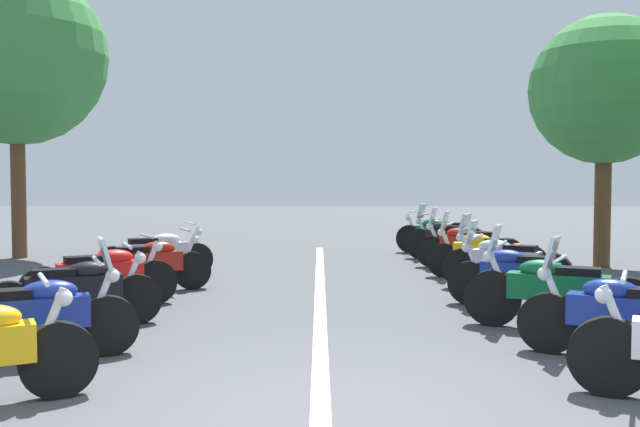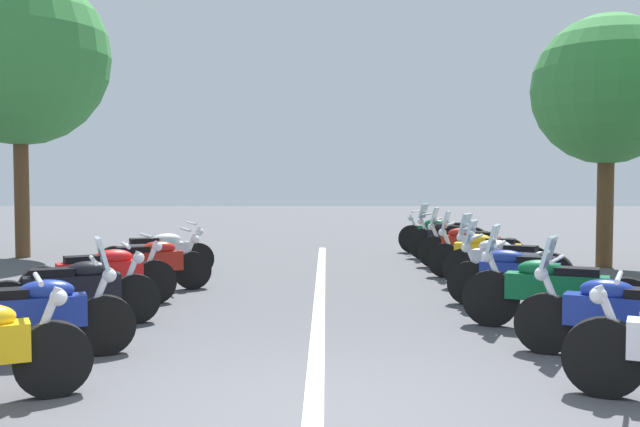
{
  "view_description": "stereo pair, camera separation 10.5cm",
  "coord_description": "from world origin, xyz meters",
  "views": [
    {
      "loc": [
        -5.04,
        0.01,
        1.77
      ],
      "look_at": [
        5.94,
        0.0,
        1.22
      ],
      "focal_mm": 39.35,
      "sensor_mm": 36.0,
      "label": 1
    },
    {
      "loc": [
        -5.04,
        -0.1,
        1.77
      ],
      "look_at": [
        5.94,
        0.0,
        1.22
      ],
      "focal_mm": 39.35,
      "sensor_mm": 36.0,
      "label": 2
    }
  ],
  "objects": [
    {
      "name": "motorcycle_right_row_7",
      "position": [
        10.08,
        -2.8,
        0.47
      ],
      "size": [
        1.09,
        1.85,
        1.22
      ],
      "rotation": [
        0.0,
        0.0,
        1.09
      ],
      "color": "black",
      "rests_on": "ground_plane"
    },
    {
      "name": "motorcycle_left_row_4",
      "position": [
        5.82,
        2.68,
        0.45
      ],
      "size": [
        1.02,
        1.9,
        0.98
      ],
      "rotation": [
        0.0,
        0.0,
        -1.15
      ],
      "color": "black",
      "rests_on": "ground_plane"
    },
    {
      "name": "motorcycle_left_row_2",
      "position": [
        3.15,
        2.88,
        0.45
      ],
      "size": [
        1.0,
        1.93,
        0.98
      ],
      "rotation": [
        0.0,
        0.0,
        -1.17
      ],
      "color": "black",
      "rests_on": "ground_plane"
    },
    {
      "name": "motorcycle_right_row_3",
      "position": [
        4.47,
        -2.7,
        0.46
      ],
      "size": [
        1.02,
        1.86,
        1.19
      ],
      "rotation": [
        0.0,
        0.0,
        1.14
      ],
      "color": "black",
      "rests_on": "ground_plane"
    },
    {
      "name": "motorcycle_left_row_5",
      "position": [
        7.37,
        2.91,
        0.45
      ],
      "size": [
        1.08,
        1.93,
        0.98
      ],
      "rotation": [
        0.0,
        0.0,
        -1.12
      ],
      "color": "black",
      "rests_on": "ground_plane"
    },
    {
      "name": "motorcycle_right_row_5",
      "position": [
        7.22,
        -2.9,
        0.46
      ],
      "size": [
        0.97,
        2.04,
        1.2
      ],
      "rotation": [
        0.0,
        0.0,
        1.23
      ],
      "color": "black",
      "rests_on": "ground_plane"
    },
    {
      "name": "ground_plane",
      "position": [
        0.0,
        0.0,
        0.0
      ],
      "size": [
        80.0,
        80.0,
        0.0
      ],
      "primitive_type": "plane",
      "color": "#4C4C51"
    },
    {
      "name": "lane_centre_stripe",
      "position": [
        4.48,
        0.0,
        0.0
      ],
      "size": [
        16.68,
        0.16,
        0.01
      ],
      "primitive_type": "cube",
      "color": "beige",
      "rests_on": "ground_plane"
    },
    {
      "name": "motorcycle_right_row_8",
      "position": [
        11.32,
        -2.8,
        0.47
      ],
      "size": [
        1.14,
        1.98,
        1.01
      ],
      "rotation": [
        0.0,
        0.0,
        1.09
      ],
      "color": "black",
      "rests_on": "ground_plane"
    },
    {
      "name": "motorcycle_right_row_6",
      "position": [
        8.66,
        -2.9,
        0.46
      ],
      "size": [
        0.95,
        2.02,
        1.2
      ],
      "rotation": [
        0.0,
        0.0,
        1.24
      ],
      "color": "black",
      "rests_on": "ground_plane"
    },
    {
      "name": "motorcycle_right_row_1",
      "position": [
        1.66,
        -2.96,
        0.46
      ],
      "size": [
        1.16,
        1.94,
        1.2
      ],
      "rotation": [
        0.0,
        0.0,
        1.07
      ],
      "color": "black",
      "rests_on": "ground_plane"
    },
    {
      "name": "motorcycle_right_row_2",
      "position": [
        3.03,
        -2.73,
        0.48
      ],
      "size": [
        1.04,
        2.04,
        1.23
      ],
      "rotation": [
        0.0,
        0.0,
        1.17
      ],
      "color": "black",
      "rests_on": "ground_plane"
    },
    {
      "name": "motorcycle_left_row_1",
      "position": [
        1.63,
        2.76,
        0.46
      ],
      "size": [
        1.0,
        1.94,
        1.19
      ],
      "rotation": [
        0.0,
        0.0,
        -1.17
      ],
      "color": "black",
      "rests_on": "ground_plane"
    },
    {
      "name": "motorcycle_left_row_3",
      "position": [
        4.43,
        2.97,
        0.45
      ],
      "size": [
        1.15,
        1.91,
        0.99
      ],
      "rotation": [
        0.0,
        0.0,
        -1.07
      ],
      "color": "black",
      "rests_on": "ground_plane"
    },
    {
      "name": "motorcycle_right_row_4",
      "position": [
        5.81,
        -2.87,
        0.47
      ],
      "size": [
        1.13,
        1.83,
        1.22
      ],
      "rotation": [
        0.0,
        0.0,
        1.05
      ],
      "color": "black",
      "rests_on": "ground_plane"
    },
    {
      "name": "roadside_tree_2",
      "position": [
        8.96,
        -5.66,
        3.52
      ],
      "size": [
        2.95,
        2.95,
        5.02
      ],
      "color": "brown",
      "rests_on": "ground_plane"
    },
    {
      "name": "roadside_tree_0",
      "position": [
        10.58,
        6.73,
        4.48
      ],
      "size": [
        3.97,
        3.97,
        6.48
      ],
      "color": "brown",
      "rests_on": "ground_plane"
    }
  ]
}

